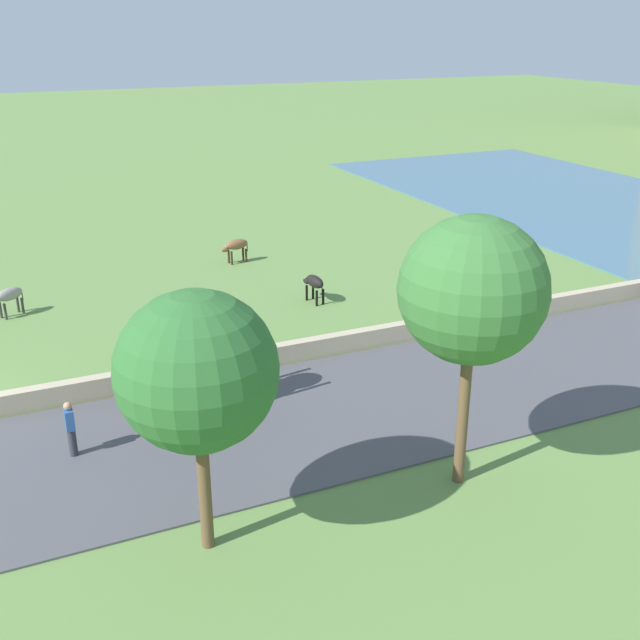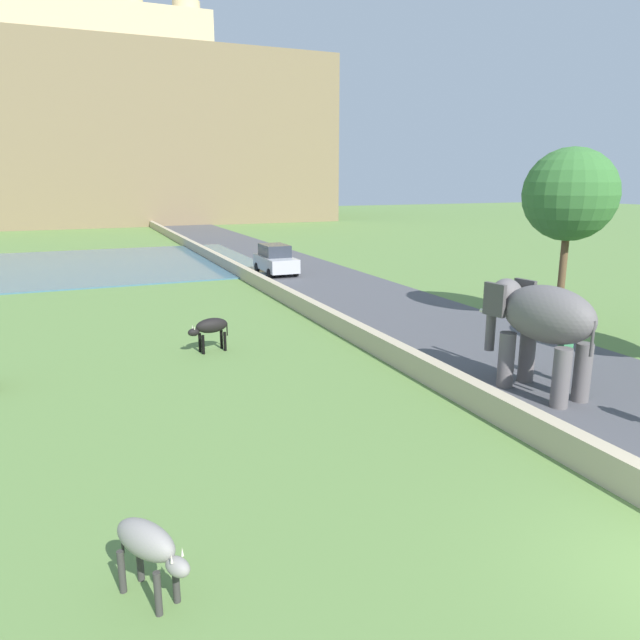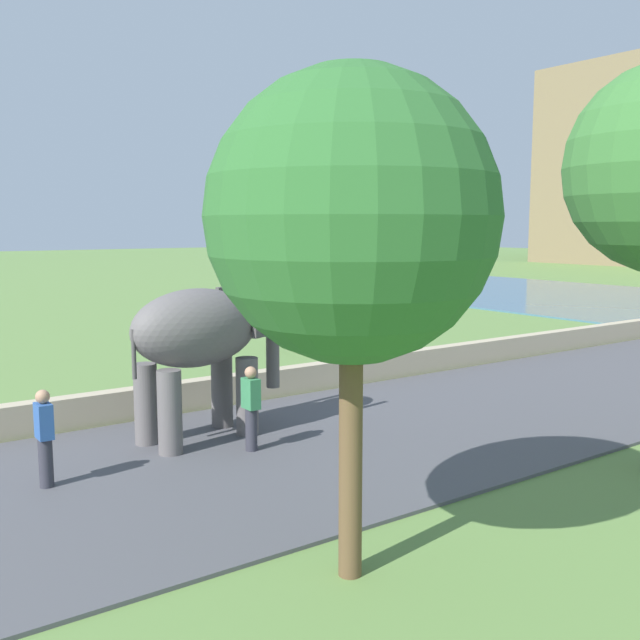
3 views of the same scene
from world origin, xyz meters
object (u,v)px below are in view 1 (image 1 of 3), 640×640
(person_trailing, at_px, (71,428))
(cow_grey, at_px, (9,296))
(cow_brown, at_px, (236,246))
(cow_black, at_px, (314,283))
(person_beside_elephant, at_px, (206,406))
(elephant, at_px, (182,352))

(person_trailing, bearing_deg, cow_grey, -175.81)
(cow_brown, bearing_deg, person_trailing, -32.71)
(cow_grey, bearing_deg, cow_black, 73.41)
(person_beside_elephant, relative_size, person_trailing, 1.00)
(person_beside_elephant, bearing_deg, cow_black, 140.31)
(elephant, bearing_deg, cow_brown, 155.98)
(cow_brown, bearing_deg, elephant, -24.02)
(person_trailing, bearing_deg, person_beside_elephant, 85.78)
(elephant, height_order, cow_grey, elephant)
(cow_grey, xyz_separation_m, cow_brown, (-3.04, 10.26, 0.00))
(person_trailing, relative_size, cow_grey, 1.20)
(cow_grey, bearing_deg, person_trailing, 4.19)
(elephant, xyz_separation_m, person_trailing, (1.00, -3.32, -1.16))
(cow_brown, bearing_deg, cow_grey, -73.52)
(person_beside_elephant, height_order, person_trailing, same)
(person_beside_elephant, xyz_separation_m, cow_brown, (-14.91, 5.83, -0.04))
(person_trailing, bearing_deg, cow_brown, 147.29)
(cow_grey, distance_m, cow_brown, 10.70)
(person_beside_elephant, height_order, cow_brown, person_beside_elephant)
(elephant, bearing_deg, person_beside_elephant, 11.29)
(person_trailing, xyz_separation_m, cow_brown, (-14.65, 9.41, -0.04))
(person_trailing, relative_size, cow_black, 1.15)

